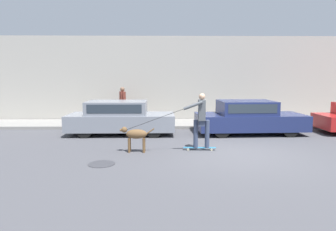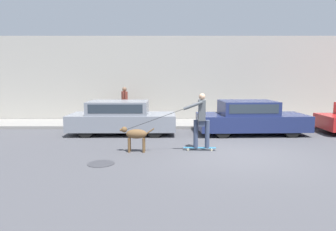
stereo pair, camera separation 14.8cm
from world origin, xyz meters
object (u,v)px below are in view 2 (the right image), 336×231
parked_car_0 (121,118)px  dog (135,135)px  parked_car_1 (250,118)px  skateboarder (201,118)px  pedestrian_with_bag (124,102)px

parked_car_0 → dog: (0.85, -2.88, -0.12)m
parked_car_0 → parked_car_1: size_ratio=0.97×
parked_car_1 → skateboarder: skateboarder is taller
skateboarder → pedestrian_with_bag: pedestrian_with_bag is taller
dog → skateboarder: skateboarder is taller
parked_car_1 → dog: size_ratio=4.12×
parked_car_0 → dog: bearing=-73.9°
parked_car_1 → pedestrian_with_bag: size_ratio=2.59×
parked_car_0 → dog: 3.01m
parked_car_0 → skateboarder: 3.91m
skateboarder → parked_car_0: bearing=-40.7°
parked_car_1 → skateboarder: size_ratio=1.53×
dog → parked_car_0: bearing=-71.2°
parked_car_1 → parked_car_0: bearing=177.7°
dog → pedestrian_with_bag: pedestrian_with_bag is taller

